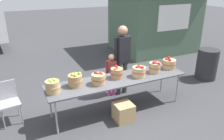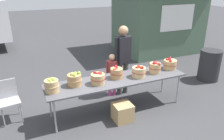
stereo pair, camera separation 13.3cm
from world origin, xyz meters
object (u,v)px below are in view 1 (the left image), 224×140
(apple_basket_green_1, at_px, (75,80))
(produce_crate, at_px, (123,112))
(apple_basket_red_0, at_px, (99,79))
(vendor_adult, at_px, (122,55))
(market_table, at_px, (118,80))
(apple_basket_green_0, at_px, (53,86))
(apple_basket_red_2, at_px, (139,71))
(folding_chair, at_px, (8,99))
(apple_basket_red_4, at_px, (169,64))
(apple_basket_red_1, at_px, (117,73))
(child_customer, at_px, (112,72))
(apple_basket_red_3, at_px, (155,67))
(trash_barrel, at_px, (207,64))

(apple_basket_green_1, distance_m, produce_crate, 1.20)
(apple_basket_red_0, xyz_separation_m, vendor_adult, (0.92, 0.70, 0.17))
(market_table, xyz_separation_m, apple_basket_green_0, (-1.39, -0.03, 0.16))
(apple_basket_green_1, bearing_deg, market_table, -4.12)
(apple_basket_red_2, distance_m, folding_chair, 2.78)
(apple_basket_red_4, bearing_deg, apple_basket_red_1, 179.19)
(market_table, bearing_deg, apple_basket_red_1, 86.68)
(apple_basket_red_2, bearing_deg, apple_basket_red_4, 7.59)
(apple_basket_green_0, height_order, apple_basket_red_0, apple_basket_green_0)
(apple_basket_green_0, bearing_deg, apple_basket_green_1, 11.90)
(apple_basket_green_0, relative_size, vendor_adult, 0.16)
(apple_basket_green_1, relative_size, child_customer, 0.27)
(market_table, height_order, apple_basket_red_0, apple_basket_red_0)
(market_table, xyz_separation_m, child_customer, (0.16, 0.66, -0.07))
(apple_basket_green_1, bearing_deg, apple_basket_green_0, -168.10)
(apple_basket_red_2, xyz_separation_m, produce_crate, (-0.56, -0.35, -0.68))
(apple_basket_red_2, relative_size, child_customer, 0.28)
(apple_basket_red_2, distance_m, apple_basket_red_3, 0.46)
(produce_crate, bearing_deg, apple_basket_red_0, 135.42)
(apple_basket_green_1, distance_m, apple_basket_red_2, 1.41)
(apple_basket_green_1, relative_size, apple_basket_red_2, 0.96)
(apple_basket_red_1, relative_size, folding_chair, 0.34)
(apple_basket_green_0, height_order, vendor_adult, vendor_adult)
(market_table, height_order, apple_basket_green_0, apple_basket_green_0)
(apple_basket_green_0, distance_m, folding_chair, 1.07)
(market_table, distance_m, trash_barrel, 3.18)
(apple_basket_red_0, height_order, apple_basket_red_2, apple_basket_red_2)
(market_table, relative_size, apple_basket_green_1, 10.37)
(apple_basket_red_1, bearing_deg, apple_basket_red_4, -0.81)
(apple_basket_red_2, relative_size, folding_chair, 0.36)
(apple_basket_red_1, height_order, apple_basket_red_3, apple_basket_red_3)
(market_table, distance_m, folding_chair, 2.28)
(vendor_adult, height_order, produce_crate, vendor_adult)
(child_customer, bearing_deg, apple_basket_red_0, 63.14)
(apple_basket_green_1, height_order, apple_basket_red_0, apple_basket_green_1)
(apple_basket_red_1, distance_m, apple_basket_red_3, 0.94)
(apple_basket_green_1, height_order, produce_crate, apple_basket_green_1)
(apple_basket_red_4, relative_size, produce_crate, 0.87)
(market_table, height_order, folding_chair, folding_chair)
(apple_basket_green_0, bearing_deg, apple_basket_red_4, 1.65)
(child_customer, distance_m, folding_chair, 2.37)
(apple_basket_red_0, distance_m, apple_basket_red_3, 1.41)
(apple_basket_red_1, distance_m, folding_chair, 2.29)
(child_customer, bearing_deg, apple_basket_red_2, 128.40)
(apple_basket_red_1, height_order, trash_barrel, apple_basket_red_1)
(produce_crate, bearing_deg, apple_basket_red_3, 21.78)
(apple_basket_red_3, xyz_separation_m, folding_chair, (-3.14, 0.58, -0.37))
(apple_basket_red_3, height_order, trash_barrel, apple_basket_red_3)
(apple_basket_green_1, distance_m, child_customer, 1.25)
(apple_basket_green_0, relative_size, apple_basket_green_1, 0.96)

